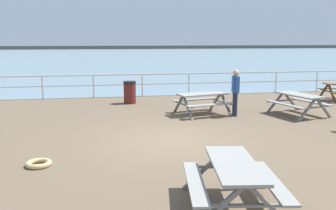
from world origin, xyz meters
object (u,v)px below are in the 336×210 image
at_px(picnic_table_near_left, 234,174).
at_px(litter_bin, 130,92).
at_px(picnic_table_near_right, 299,99).
at_px(picnic_table_mid_centre, 202,98).
at_px(visitor, 235,90).

relative_size(picnic_table_near_left, litter_bin, 2.10).
distance_m(picnic_table_near_right, picnic_table_mid_centre, 3.45).
distance_m(picnic_table_near_left, picnic_table_near_right, 8.13).
relative_size(picnic_table_near_left, visitor, 1.20).
bearing_deg(picnic_table_near_right, visitor, 67.00).
height_order(visitor, litter_bin, visitor).
bearing_deg(visitor, picnic_table_mid_centre, -13.76).
bearing_deg(picnic_table_near_left, visitor, -12.28).
height_order(picnic_table_near_left, litter_bin, litter_bin).
xyz_separation_m(picnic_table_near_right, visitor, (-2.28, 0.33, 0.36)).
distance_m(picnic_table_near_left, picnic_table_mid_centre, 7.46).
distance_m(visitor, litter_bin, 4.79).
bearing_deg(litter_bin, picnic_table_near_right, -31.37).
distance_m(picnic_table_near_left, visitor, 7.32).
height_order(picnic_table_near_right, picnic_table_mid_centre, same).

